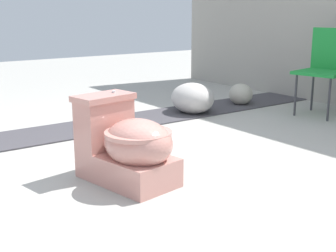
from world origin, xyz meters
TOP-DOWN VIEW (x-y plane):
  - ground_plane at (0.00, 0.00)m, footprint 14.00×14.00m
  - gravel_strip at (-1.16, 0.50)m, footprint 0.56×8.00m
  - toilet at (0.16, -0.17)m, footprint 0.68×0.47m
  - folding_chair_left at (-0.31, 2.39)m, footprint 0.51×0.51m
  - boulder_near at (-1.13, 2.04)m, footprint 0.39×0.39m
  - boulder_far at (-1.11, 1.35)m, footprint 0.58×0.52m

SIDE VIEW (x-z plane):
  - ground_plane at x=0.00m, z-range 0.00..0.00m
  - gravel_strip at x=-1.16m, z-range 0.00..0.01m
  - boulder_near at x=-1.13m, z-range 0.00..0.23m
  - boulder_far at x=-1.11m, z-range 0.00..0.30m
  - toilet at x=0.16m, z-range -0.04..0.48m
  - folding_chair_left at x=-0.31m, z-range 0.09..0.93m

